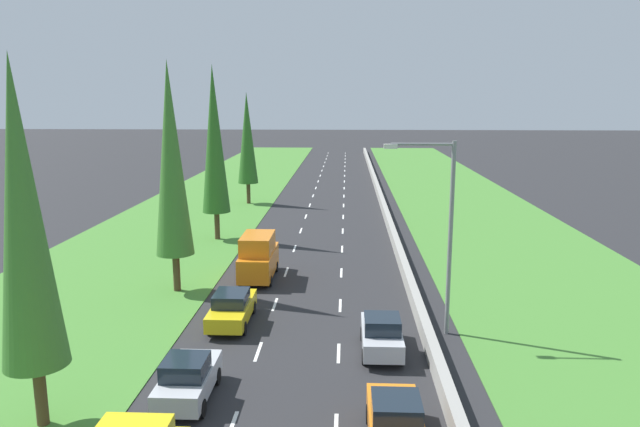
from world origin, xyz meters
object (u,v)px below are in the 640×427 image
Objects in this scene: silver_hatchback_right_lane at (382,334)px; orange_van_left_lane at (258,257)px; poplar_tree_nearest at (23,216)px; street_light_mast at (443,224)px; poplar_tree_fourth at (247,138)px; yellow_sedan_left_lane at (232,308)px; poplar_tree_third at (214,140)px; poplar_tree_second at (171,160)px; orange_hatchback_right_lane at (395,421)px; silver_hatchback_left_lane at (188,379)px.

orange_van_left_lane is (-6.88, 10.35, 0.56)m from silver_hatchback_right_lane.
silver_hatchback_right_lane is 0.32× the size of poplar_tree_nearest.
street_light_mast reaches higher than silver_hatchback_right_lane.
poplar_tree_fourth is at bearing 90.14° from poplar_tree_nearest.
yellow_sedan_left_lane is at bearing 175.58° from street_light_mast.
poplar_tree_third is at bearing 115.12° from orange_van_left_lane.
yellow_sedan_left_lane is 9.22m from poplar_tree_second.
poplar_tree_second is 0.97× the size of poplar_tree_third.
silver_hatchback_right_lane is 14.75m from poplar_tree_nearest.
poplar_tree_third is at bearing -89.32° from poplar_tree_fourth.
orange_hatchback_right_lane is 7.73m from silver_hatchback_left_lane.
poplar_tree_nearest is at bearing -149.48° from street_light_mast.
poplar_tree_second reaches higher than street_light_mast.
silver_hatchback_left_lane is at bearing 160.86° from orange_hatchback_right_lane.
orange_hatchback_right_lane is 45.45m from poplar_tree_fourth.
silver_hatchback_left_lane is 14.52m from poplar_tree_second.
poplar_tree_nearest reaches higher than silver_hatchback_right_lane.
silver_hatchback_right_lane is 0.30× the size of poplar_tree_second.
orange_hatchback_right_lane is at bearing -74.74° from poplar_tree_fourth.
poplar_tree_nearest is at bearing -92.10° from poplar_tree_second.
street_light_mast reaches higher than yellow_sedan_left_lane.
orange_hatchback_right_lane is at bearing -68.22° from orange_van_left_lane.
poplar_tree_second is at bearing -88.75° from poplar_tree_fourth.
poplar_tree_nearest is 26.80m from poplar_tree_third.
silver_hatchback_left_lane is 0.32× the size of poplar_tree_nearest.
street_light_mast is at bearing 38.75° from silver_hatchback_right_lane.
poplar_tree_fourth is at bearing 90.68° from poplar_tree_third.
street_light_mast is (9.92, -0.77, 4.42)m from yellow_sedan_left_lane.
orange_van_left_lane is 0.40× the size of poplar_tree_nearest.
yellow_sedan_left_lane is 7.34m from orange_van_left_lane.
orange_hatchback_right_lane is at bearing -52.81° from poplar_tree_second.
street_light_mast is (14.03, -5.58, -2.29)m from poplar_tree_second.
poplar_tree_second is at bearing -88.04° from poplar_tree_third.
street_light_mast is (9.70, -8.08, 3.83)m from orange_van_left_lane.
silver_hatchback_right_lane is at bearing 90.25° from orange_hatchback_right_lane.
orange_hatchback_right_lane and silver_hatchback_left_lane have the same top height.
poplar_tree_nearest reaches higher than orange_hatchback_right_lane.
poplar_tree_second is at bearing 145.01° from silver_hatchback_right_lane.
orange_hatchback_right_lane is 0.80× the size of orange_van_left_lane.
yellow_sedan_left_lane is at bearing -91.71° from orange_van_left_lane.
street_light_mast reaches higher than orange_van_left_lane.
poplar_tree_nearest is at bearing 176.82° from orange_hatchback_right_lane.
orange_hatchback_right_lane is at bearing -106.82° from street_light_mast.
yellow_sedan_left_lane is at bearing -49.56° from poplar_tree_second.
orange_van_left_lane is 0.38× the size of poplar_tree_second.
orange_hatchback_right_lane is at bearing -89.75° from silver_hatchback_right_lane.
yellow_sedan_left_lane is 0.92× the size of orange_van_left_lane.
poplar_tree_fourth reaches higher than yellow_sedan_left_lane.
poplar_tree_fourth reaches higher than orange_hatchback_right_lane.
silver_hatchback_right_lane is 15.22m from poplar_tree_second.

